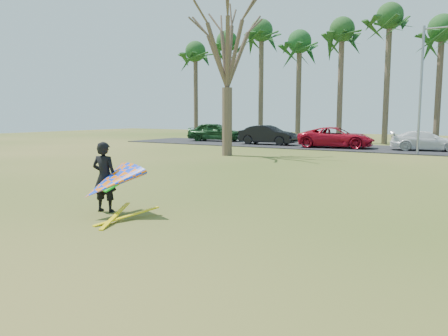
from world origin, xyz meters
The scene contains 16 objects.
ground centered at (0.00, 0.00, 0.00)m, with size 100.00×100.00×0.00m, color #244B10.
parking_strip centered at (0.00, 25.00, 0.03)m, with size 46.00×7.00×0.06m, color black.
palm_0 centered at (-22.00, 31.00, 9.17)m, with size 4.84×4.84×10.84m.
palm_1 centered at (-18.00, 31.00, 9.85)m, with size 4.84×4.84×11.54m.
palm_2 centered at (-14.00, 31.00, 10.52)m, with size 4.84×4.84×12.24m.
palm_3 centered at (-10.00, 31.00, 9.17)m, with size 4.84×4.84×10.84m.
palm_4 centered at (-6.00, 31.00, 9.85)m, with size 4.84×4.84×11.54m.
palm_5 centered at (-2.00, 31.00, 10.52)m, with size 4.84×4.84×12.24m.
palm_6 centered at (2.00, 31.00, 9.17)m, with size 4.84×4.84×10.84m.
bare_tree_left centered at (-8.00, 15.00, 6.92)m, with size 6.60×6.60×9.70m.
streetlight centered at (2.16, 22.00, 4.46)m, with size 2.28×0.18×8.00m.
car_0 centered at (-16.16, 25.96, 0.92)m, with size 2.04×5.06×1.72m, color #183E1B.
car_1 centered at (-9.90, 24.44, 0.85)m, with size 1.67×4.80×1.58m, color black.
car_2 centered at (-4.02, 24.11, 0.83)m, with size 2.56×5.55×1.54m, color #AC0D20.
car_3 centered at (2.07, 24.86, 0.73)m, with size 1.88×4.64×1.35m, color white.
kite_flyer centered at (-1.97, -0.40, 0.86)m, with size 2.13×2.39×2.03m.
Camera 1 is at (6.41, -8.13, 2.59)m, focal length 35.00 mm.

